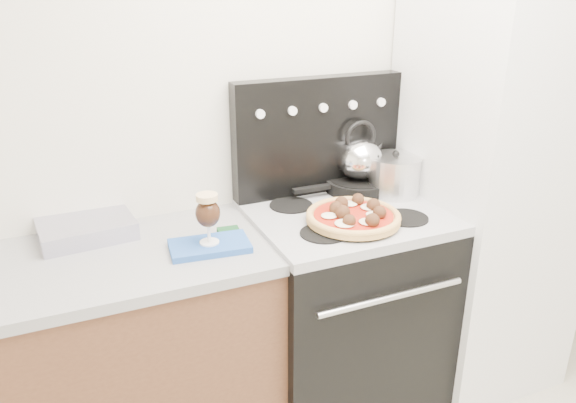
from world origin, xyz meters
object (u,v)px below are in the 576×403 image
beer_glass (208,219)px  stock_pot (394,176)px  base_cabinet (75,379)px  fridge (487,183)px  pizza (353,215)px  oven_mitt (210,246)px  skillet (358,185)px  pizza_pan (353,222)px  tea_kettle (360,155)px  stove_body (342,313)px

beer_glass → stock_pot: beer_glass is taller
base_cabinet → stock_pot: size_ratio=6.59×
fridge → stock_pot: fridge is taller
base_cabinet → pizza: 1.20m
oven_mitt → beer_glass: beer_glass is taller
base_cabinet → oven_mitt: size_ratio=5.15×
base_cabinet → oven_mitt: 0.71m
oven_mitt → skillet: skillet is taller
beer_glass → pizza: bearing=-5.0°
pizza_pan → stock_pot: size_ratio=1.53×
stock_pot → pizza_pan: bearing=-146.9°
pizza → base_cabinet: bearing=172.9°
base_cabinet → pizza: bearing=-7.1°
oven_mitt → pizza: (0.56, -0.05, 0.04)m
stock_pot → base_cabinet: bearing=-177.0°
skillet → tea_kettle: bearing=0.0°
stove_body → pizza_pan: pizza_pan is taller
beer_glass → tea_kettle: (0.76, 0.26, 0.06)m
beer_glass → oven_mitt: bearing=0.0°
pizza_pan → skillet: (0.20, 0.31, 0.02)m
stove_body → tea_kettle: tea_kettle is taller
beer_glass → skillet: (0.76, 0.26, -0.07)m
fridge → tea_kettle: fridge is taller
beer_glass → pizza: beer_glass is taller
stock_pot → oven_mitt: bearing=-169.7°
beer_glass → stove_body: bearing=5.9°
pizza_pan → stock_pot: (0.32, 0.21, 0.07)m
beer_glass → skillet: size_ratio=0.65×
fridge → tea_kettle: (-0.53, 0.22, 0.13)m
oven_mitt → stock_pot: bearing=10.3°
oven_mitt → beer_glass: 0.11m
tea_kettle → stock_pot: bearing=-20.6°
beer_glass → pizza: size_ratio=0.53×
fridge → beer_glass: bearing=-178.4°
oven_mitt → tea_kettle: 0.82m
oven_mitt → skillet: bearing=18.9°
fridge → pizza_pan: fridge is taller
oven_mitt → pizza: size_ratio=0.78×
stove_body → stock_pot: stock_pot is taller
fridge → beer_glass: fridge is taller
fridge → base_cabinet: bearing=178.4°
stove_body → skillet: bearing=49.7°
beer_glass → pizza_pan: bearing=-5.0°
oven_mitt → skillet: 0.80m
pizza → stock_pot: 0.38m
base_cabinet → skillet: (1.27, 0.17, 0.52)m
beer_glass → tea_kettle: bearing=18.9°
beer_glass → skillet: 0.81m
fridge → skillet: size_ratio=6.50×
fridge → pizza: size_ratio=5.26×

